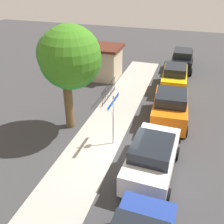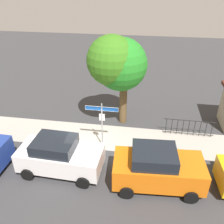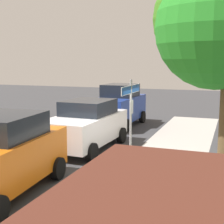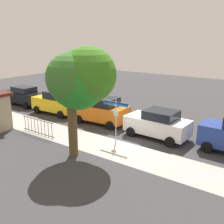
# 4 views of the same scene
# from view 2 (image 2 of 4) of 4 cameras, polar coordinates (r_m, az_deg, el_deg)

# --- Properties ---
(ground_plane) EXTENTS (60.00, 60.00, 0.00)m
(ground_plane) POSITION_cam_2_polar(r_m,az_deg,el_deg) (14.20, -4.43, -8.70)
(ground_plane) COLOR #38383A
(sidewalk_strip) EXTENTS (24.00, 2.60, 0.00)m
(sidewalk_strip) POSITION_cam_2_polar(r_m,az_deg,el_deg) (14.98, 4.21, -6.36)
(sidewalk_strip) COLOR #A8A29A
(sidewalk_strip) RESTS_ON ground_plane
(street_sign) EXTENTS (1.82, 0.07, 2.80)m
(street_sign) POSITION_cam_2_polar(r_m,az_deg,el_deg) (13.28, -2.40, -1.00)
(street_sign) COLOR #9EA0A5
(street_sign) RESTS_ON ground_plane
(shade_tree) EXTENTS (3.54, 3.49, 5.95)m
(shade_tree) POSITION_cam_2_polar(r_m,az_deg,el_deg) (14.50, 1.52, 11.59)
(shade_tree) COLOR brown
(shade_tree) RESTS_ON ground_plane
(car_white) EXTENTS (4.22, 2.22, 1.87)m
(car_white) POSITION_cam_2_polar(r_m,az_deg,el_deg) (12.53, -12.19, -9.99)
(car_white) COLOR white
(car_white) RESTS_ON ground_plane
(car_orange) EXTENTS (4.26, 2.36, 2.02)m
(car_orange) POSITION_cam_2_polar(r_m,az_deg,el_deg) (11.69, 10.64, -12.84)
(car_orange) COLOR orange
(car_orange) RESTS_ON ground_plane
(iron_fence) EXTENTS (3.09, 0.04, 1.07)m
(iron_fence) POSITION_cam_2_polar(r_m,az_deg,el_deg) (15.72, 17.60, -3.49)
(iron_fence) COLOR black
(iron_fence) RESTS_ON ground_plane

